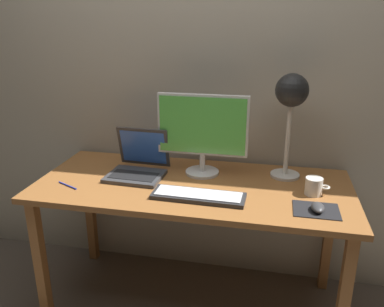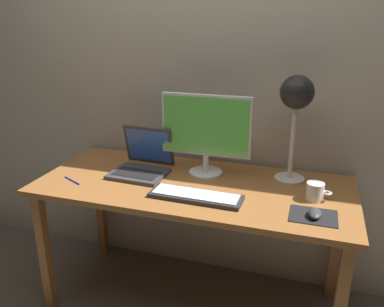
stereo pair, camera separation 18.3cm
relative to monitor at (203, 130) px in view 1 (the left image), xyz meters
The scene contains 11 objects.
ground_plane 1.00m from the monitor, 99.60° to the right, with size 4.80×4.80×0.00m, color brown.
back_wall 0.41m from the monitor, 95.17° to the left, with size 4.80×0.06×2.60m, color #B2A893.
desk 0.36m from the monitor, 99.60° to the right, with size 1.60×0.70×0.74m.
monitor is the anchor object (origin of this frame).
keyboard_main 0.38m from the monitor, 82.82° to the right, with size 0.44×0.15×0.03m.
laptop 0.39m from the monitor, 168.07° to the right, with size 0.30×0.29×0.24m.
desk_lamp 0.48m from the monitor, ahead, with size 0.17×0.17×0.55m.
mousepad 0.70m from the monitor, 28.95° to the right, with size 0.20×0.16×0.00m, color black.
mouse 0.70m from the monitor, 29.47° to the right, with size 0.06×0.10×0.03m, color #38383A.
coffee_mug 0.62m from the monitor, 14.51° to the right, with size 0.12×0.08×0.08m.
pen 0.74m from the monitor, 154.28° to the right, with size 0.01×0.01×0.14m, color #2633A5.
Camera 1 is at (0.38, -1.81, 1.56)m, focal length 36.94 mm.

